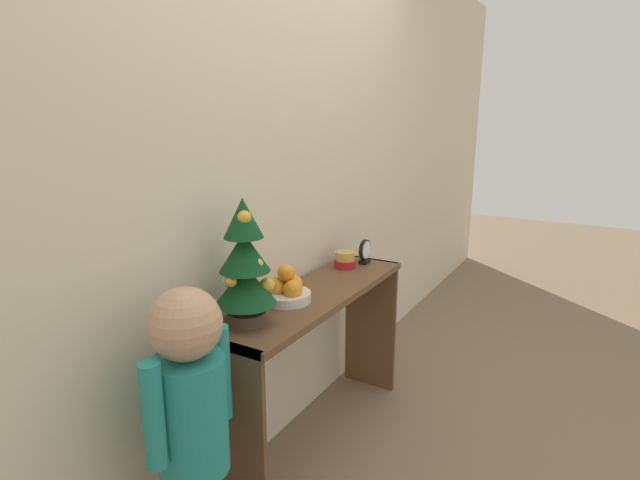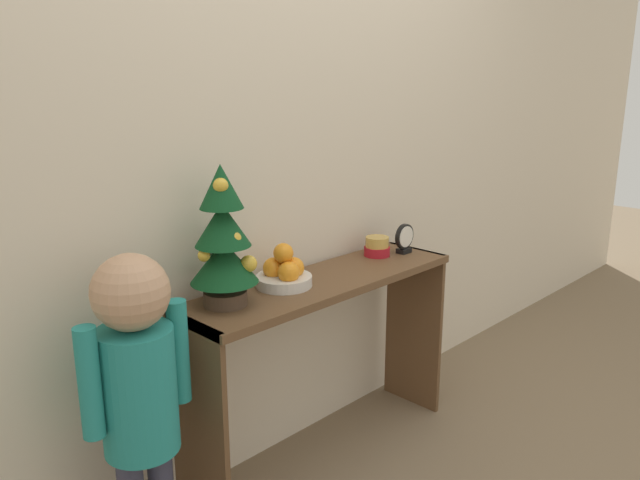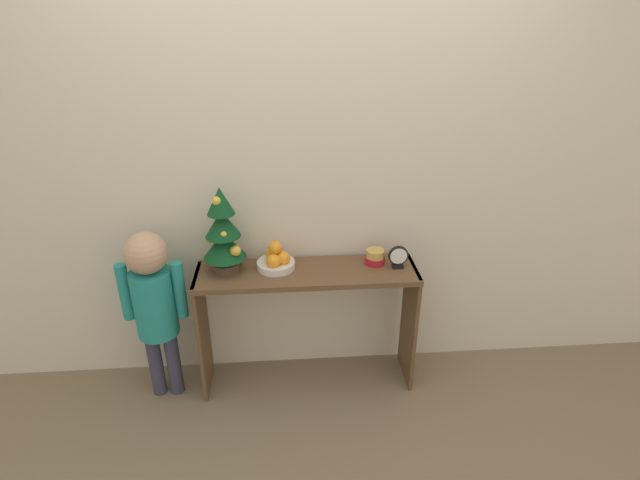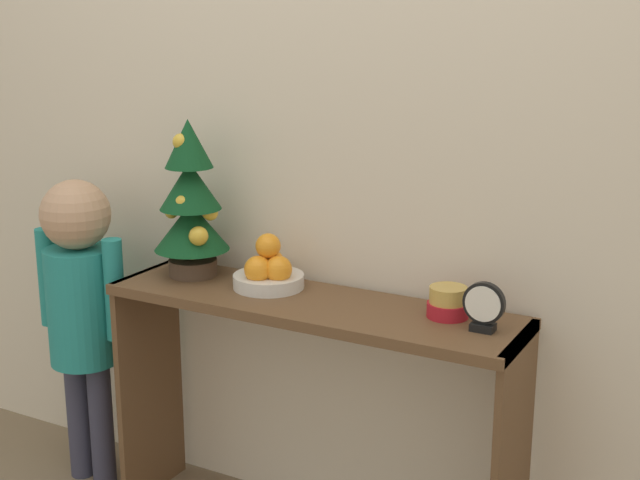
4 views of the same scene
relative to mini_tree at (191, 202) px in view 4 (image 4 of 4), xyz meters
name	(u,v)px [view 4 (image 4 of 4)]	position (x,y,z in m)	size (l,w,h in m)	color
back_wall	(347,109)	(0.43, 0.17, 0.28)	(7.00, 0.05, 2.50)	beige
console_table	(311,358)	(0.43, -0.04, -0.39)	(1.20, 0.32, 0.74)	brown
mini_tree	(191,202)	(0.00, 0.00, 0.00)	(0.23, 0.23, 0.47)	#4C3828
fruit_bowl	(269,271)	(0.27, 0.00, -0.18)	(0.21, 0.21, 0.16)	silver
singing_bowl	(448,303)	(0.81, 0.02, -0.19)	(0.11, 0.11, 0.08)	#AD1923
desk_clock	(484,307)	(0.92, -0.04, -0.16)	(0.11, 0.04, 0.13)	black
child_figure	(81,295)	(-0.38, -0.08, -0.32)	(0.34, 0.22, 1.01)	#38384C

